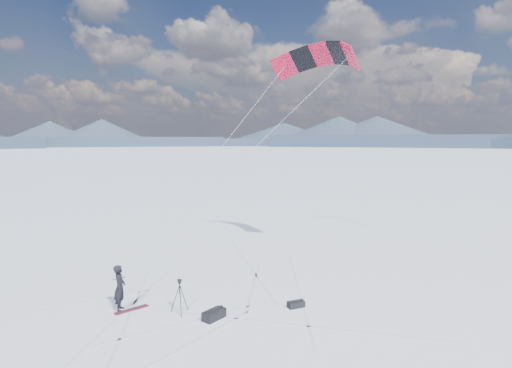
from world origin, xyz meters
TOP-DOWN VIEW (x-y plane):
  - ground at (0.00, 0.00)m, footprint 1800.00×1800.00m
  - horizon_hills at (-0.00, -0.00)m, footprint 704.47×706.88m
  - snow_tracks at (-0.56, -0.72)m, footprint 17.62×14.39m
  - snowkiter at (-1.60, 1.71)m, footprint 0.66×0.78m
  - snowboard at (-1.25, 1.48)m, footprint 1.39×0.44m
  - tripod at (0.22, 0.19)m, footprint 0.66×0.68m
  - gear_bag_a at (1.03, -1.05)m, footprint 0.99×0.69m
  - gear_bag_b at (4.25, -1.88)m, footprint 0.72×0.45m
  - power_kite at (9.97, 3.50)m, footprint 12.77×5.68m

SIDE VIEW (x-z plane):
  - ground at x=0.00m, z-range 0.00..0.00m
  - snowkiter at x=-1.60m, z-range -0.90..0.90m
  - snow_tracks at x=-0.56m, z-range 0.00..0.01m
  - snowboard at x=-1.25m, z-range 0.00..0.04m
  - gear_bag_b at x=4.25m, z-range -0.02..0.29m
  - gear_bag_a at x=1.03m, z-range -0.02..0.38m
  - tripod at x=0.22m, z-range 0.19..1.52m
  - horizon_hills at x=0.00m, z-range -0.65..9.43m
  - power_kite at x=9.97m, z-range 5.67..16.22m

